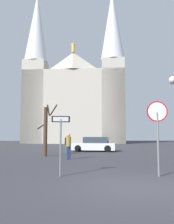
% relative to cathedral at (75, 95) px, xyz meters
% --- Properties ---
extents(ground_plane, '(120.00, 120.00, 0.00)m').
position_rel_cathedral_xyz_m(ground_plane, '(2.35, -40.18, -9.85)').
color(ground_plane, '#38383D').
extents(cathedral, '(20.84, 12.96, 31.77)m').
position_rel_cathedral_xyz_m(cathedral, '(0.00, 0.00, 0.00)').
color(cathedral, '#BCB5A5').
rests_on(cathedral, ground).
extents(stop_sign, '(0.82, 0.12, 2.94)m').
position_rel_cathedral_xyz_m(stop_sign, '(3.70, -38.45, -7.77)').
color(stop_sign, slate).
rests_on(stop_sign, ground).
extents(one_way_arrow_sign, '(0.72, 0.14, 2.35)m').
position_rel_cathedral_xyz_m(one_way_arrow_sign, '(-0.12, -38.26, -8.33)').
color(one_way_arrow_sign, slate).
rests_on(one_way_arrow_sign, ground).
extents(bare_tree, '(1.59, 1.24, 3.96)m').
position_rel_cathedral_xyz_m(bare_tree, '(-1.91, -29.41, -7.84)').
color(bare_tree, '#473323').
rests_on(bare_tree, ground).
extents(parked_car_near_white, '(4.51, 2.67, 1.42)m').
position_rel_cathedral_xyz_m(parked_car_near_white, '(2.23, -24.42, -9.18)').
color(parked_car_near_white, silver).
rests_on(parked_car_near_white, ground).
extents(pedestrian_walking, '(0.32, 0.32, 1.72)m').
position_rel_cathedral_xyz_m(pedestrian_walking, '(-0.05, -31.95, -8.80)').
color(pedestrian_walking, navy).
rests_on(pedestrian_walking, ground).
extents(pedestrian_standing, '(0.32, 0.32, 1.57)m').
position_rel_cathedral_xyz_m(pedestrian_standing, '(-0.46, -26.31, -8.90)').
color(pedestrian_standing, '#33663F').
rests_on(pedestrian_standing, ground).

